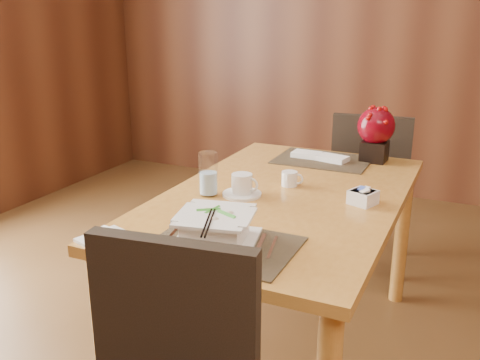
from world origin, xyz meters
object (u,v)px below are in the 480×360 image
at_px(sugar_caddy, 363,197).
at_px(soup_setting, 215,229).
at_px(water_glass, 208,174).
at_px(creamer_jug, 289,179).
at_px(berry_decor, 376,131).
at_px(dining_table, 284,216).
at_px(bread_plate, 108,239).
at_px(far_chair, 370,184).
at_px(coffee_cup, 242,186).

bearing_deg(sugar_caddy, soup_setting, -121.36).
distance_m(water_glass, creamer_jug, 0.36).
bearing_deg(berry_decor, dining_table, -109.55).
bearing_deg(dining_table, creamer_jug, 98.72).
bearing_deg(water_glass, bread_plate, -98.99).
xyz_separation_m(dining_table, far_chair, (0.16, 0.98, -0.13)).
relative_size(dining_table, soup_setting, 4.99).
relative_size(dining_table, sugar_caddy, 16.72).
height_order(soup_setting, coffee_cup, soup_setting).
height_order(coffee_cup, far_chair, far_chair).
bearing_deg(far_chair, creamer_jug, 73.51).
bearing_deg(coffee_cup, sugar_caddy, 12.40).
height_order(dining_table, soup_setting, soup_setting).
bearing_deg(sugar_caddy, dining_table, -177.40).
xyz_separation_m(water_glass, creamer_jug, (0.25, 0.25, -0.06)).
bearing_deg(dining_table, bread_plate, -117.89).
bearing_deg(sugar_caddy, far_chair, 98.92).
distance_m(soup_setting, water_glass, 0.48).
bearing_deg(sugar_caddy, coffee_cup, -167.60).
bearing_deg(coffee_cup, bread_plate, -109.55).
distance_m(dining_table, berry_decor, 0.73).
height_order(soup_setting, far_chair, far_chair).
height_order(soup_setting, bread_plate, soup_setting).
xyz_separation_m(soup_setting, bread_plate, (-0.33, -0.12, -0.05)).
height_order(soup_setting, water_glass, water_glass).
bearing_deg(water_glass, coffee_cup, 22.59).
height_order(berry_decor, far_chair, berry_decor).
xyz_separation_m(soup_setting, sugar_caddy, (0.34, 0.56, -0.02)).
height_order(creamer_jug, bread_plate, creamer_jug).
bearing_deg(sugar_caddy, berry_decor, 97.57).
bearing_deg(dining_table, far_chair, 80.69).
distance_m(water_glass, berry_decor, 0.93).
bearing_deg(dining_table, sugar_caddy, 2.60).
xyz_separation_m(soup_setting, creamer_jug, (0.01, 0.65, -0.02)).
bearing_deg(soup_setting, dining_table, 74.94).
bearing_deg(water_glass, creamer_jug, 44.05).
height_order(water_glass, sugar_caddy, water_glass).
relative_size(soup_setting, bread_plate, 1.93).
height_order(creamer_jug, berry_decor, berry_decor).
height_order(creamer_jug, far_chair, far_chair).
relative_size(sugar_caddy, far_chair, 0.10).
bearing_deg(soup_setting, bread_plate, -171.31).
distance_m(coffee_cup, far_chair, 1.14).
bearing_deg(far_chair, coffee_cup, 68.89).
relative_size(bread_plate, far_chair, 0.17).
distance_m(soup_setting, berry_decor, 1.22).
xyz_separation_m(coffee_cup, creamer_jug, (0.13, 0.19, -0.01)).
bearing_deg(far_chair, dining_table, 75.67).
xyz_separation_m(soup_setting, water_glass, (-0.24, 0.41, 0.04)).
relative_size(soup_setting, sugar_caddy, 3.35).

